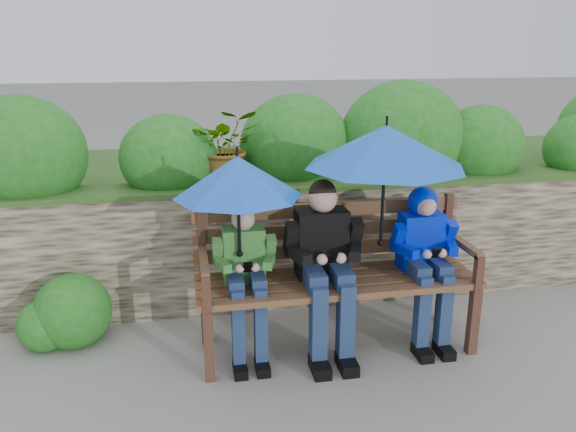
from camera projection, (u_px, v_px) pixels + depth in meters
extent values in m
plane|color=slate|center=(291.00, 344.00, 4.10)|extent=(60.00, 60.00, 0.00)
cube|color=#353025|center=(274.00, 245.00, 4.66)|extent=(8.00, 0.40, 1.00)
cube|color=#2C451A|center=(273.00, 185.00, 4.51)|extent=(8.00, 0.42, 0.04)
cube|color=#2C451A|center=(255.00, 208.00, 5.79)|extent=(8.00, 2.00, 0.96)
ellipsoid|color=#1D5F10|center=(20.00, 154.00, 4.25)|extent=(0.99, 0.80, 0.89)
ellipsoid|color=#1D5F10|center=(168.00, 158.00, 4.46)|extent=(0.77, 0.62, 0.69)
ellipsoid|color=#1D5F10|center=(295.00, 144.00, 4.76)|extent=(0.94, 0.75, 0.85)
ellipsoid|color=#1D5F10|center=(402.00, 138.00, 4.83)|extent=(1.08, 0.87, 0.98)
ellipsoid|color=#1D5F10|center=(480.00, 146.00, 4.94)|extent=(0.80, 0.64, 0.72)
sphere|color=pink|center=(59.00, 174.00, 4.27)|extent=(0.14, 0.14, 0.14)
sphere|color=pink|center=(327.00, 164.00, 4.64)|extent=(0.14, 0.14, 0.14)
sphere|color=pink|center=(514.00, 156.00, 4.94)|extent=(0.14, 0.14, 0.14)
imported|color=#1D5F10|center=(227.00, 146.00, 4.45)|extent=(0.53, 0.46, 0.59)
imported|color=#1D5F10|center=(421.00, 143.00, 4.74)|extent=(0.30, 0.30, 0.54)
sphere|color=#1D5F10|center=(73.00, 311.00, 4.09)|extent=(0.55, 0.55, 0.55)
sphere|color=#1D5F10|center=(45.00, 325.00, 4.03)|extent=(0.39, 0.39, 0.39)
cube|color=#42281C|center=(209.00, 346.00, 3.59)|extent=(0.07, 0.07, 0.49)
cube|color=#42281C|center=(205.00, 312.00, 4.05)|extent=(0.07, 0.07, 0.49)
cube|color=#42281C|center=(473.00, 321.00, 3.92)|extent=(0.07, 0.07, 0.49)
cube|color=#42281C|center=(442.00, 292.00, 4.38)|extent=(0.07, 0.07, 0.49)
cube|color=brown|center=(346.00, 294.00, 3.71)|extent=(1.97, 0.11, 0.04)
cube|color=brown|center=(341.00, 286.00, 3.84)|extent=(1.97, 0.11, 0.04)
cube|color=brown|center=(335.00, 278.00, 3.98)|extent=(1.97, 0.11, 0.04)
cube|color=brown|center=(330.00, 270.00, 4.11)|extent=(1.97, 0.11, 0.04)
cube|color=#42281C|center=(202.00, 243.00, 3.92)|extent=(0.05, 0.05, 0.55)
cube|color=brown|center=(204.00, 262.00, 3.68)|extent=(0.05, 0.51, 0.04)
cube|color=#42281C|center=(206.00, 294.00, 3.49)|extent=(0.05, 0.05, 0.24)
cube|color=#42281C|center=(446.00, 228.00, 4.24)|extent=(0.05, 0.05, 0.55)
cube|color=brown|center=(463.00, 244.00, 4.00)|extent=(0.05, 0.51, 0.04)
cube|color=#42281C|center=(478.00, 273.00, 3.81)|extent=(0.05, 0.05, 0.24)
cube|color=brown|center=(328.00, 249.00, 4.13)|extent=(1.97, 0.04, 0.10)
cube|color=brown|center=(329.00, 229.00, 4.08)|extent=(1.97, 0.04, 0.10)
cube|color=brown|center=(329.00, 209.00, 4.04)|extent=(1.97, 0.04, 0.10)
cube|color=#2D691F|center=(244.00, 254.00, 3.82)|extent=(0.28, 0.17, 0.38)
sphere|color=tan|center=(243.00, 219.00, 3.73)|extent=(0.16, 0.16, 0.16)
sphere|color=tan|center=(243.00, 215.00, 3.73)|extent=(0.15, 0.15, 0.15)
cube|color=#182349|center=(235.00, 282.00, 3.73)|extent=(0.10, 0.26, 0.10)
cube|color=#182349|center=(238.00, 331.00, 3.69)|extent=(0.08, 0.09, 0.58)
cube|color=black|center=(240.00, 369.00, 3.72)|extent=(0.09, 0.18, 0.07)
cube|color=#182349|center=(257.00, 280.00, 3.76)|extent=(0.10, 0.26, 0.10)
cube|color=#182349|center=(261.00, 329.00, 3.72)|extent=(0.08, 0.09, 0.58)
cube|color=black|center=(262.00, 367.00, 3.75)|extent=(0.09, 0.18, 0.07)
cube|color=#2D691F|center=(218.00, 252.00, 3.74)|extent=(0.07, 0.15, 0.21)
cube|color=#2D691F|center=(223.00, 265.00, 3.66)|extent=(0.11, 0.18, 0.06)
sphere|color=tan|center=(240.00, 268.00, 3.61)|extent=(0.06, 0.06, 0.06)
cube|color=#2D691F|center=(270.00, 248.00, 3.80)|extent=(0.07, 0.15, 0.21)
cube|color=#2D691F|center=(269.00, 262.00, 3.71)|extent=(0.11, 0.18, 0.06)
sphere|color=tan|center=(255.00, 267.00, 3.63)|extent=(0.06, 0.06, 0.06)
cube|color=black|center=(248.00, 267.00, 3.61)|extent=(0.06, 0.07, 0.09)
cube|color=black|center=(321.00, 243.00, 3.91)|extent=(0.35, 0.21, 0.48)
sphere|color=tan|center=(323.00, 198.00, 3.79)|extent=(0.20, 0.20, 0.20)
sphere|color=black|center=(323.00, 193.00, 3.79)|extent=(0.19, 0.19, 0.19)
cube|color=#182349|center=(313.00, 276.00, 3.79)|extent=(0.12, 0.33, 0.12)
cube|color=#182349|center=(318.00, 328.00, 3.72)|extent=(0.10, 0.11, 0.60)
cube|color=black|center=(320.00, 367.00, 3.73)|extent=(0.11, 0.23, 0.08)
cube|color=#182349|center=(340.00, 274.00, 3.82)|extent=(0.12, 0.33, 0.12)
cube|color=#182349|center=(345.00, 325.00, 3.75)|extent=(0.10, 0.11, 0.60)
cube|color=black|center=(347.00, 364.00, 3.77)|extent=(0.11, 0.23, 0.08)
cube|color=black|center=(291.00, 239.00, 3.80)|extent=(0.08, 0.19, 0.27)
cube|color=black|center=(300.00, 256.00, 3.70)|extent=(0.13, 0.22, 0.07)
sphere|color=tan|center=(322.00, 259.00, 3.63)|extent=(0.07, 0.07, 0.07)
cube|color=black|center=(355.00, 235.00, 3.88)|extent=(0.08, 0.19, 0.27)
cube|color=black|center=(356.00, 252.00, 3.77)|extent=(0.13, 0.22, 0.07)
sphere|color=tan|center=(341.00, 258.00, 3.66)|extent=(0.07, 0.07, 0.07)
cube|color=black|center=(332.00, 258.00, 3.63)|extent=(0.06, 0.07, 0.09)
cube|color=#030BC6|center=(421.00, 241.00, 4.05)|extent=(0.30, 0.18, 0.41)
sphere|color=tan|center=(424.00, 204.00, 3.94)|extent=(0.17, 0.17, 0.17)
sphere|color=#030BC6|center=(423.00, 201.00, 3.97)|extent=(0.21, 0.21, 0.21)
sphere|color=tan|center=(427.00, 207.00, 3.91)|extent=(0.13, 0.13, 0.13)
cube|color=#182349|center=(416.00, 269.00, 3.94)|extent=(0.11, 0.29, 0.11)
cube|color=#182349|center=(422.00, 316.00, 3.89)|extent=(0.09, 0.10, 0.59)
cube|color=black|center=(422.00, 352.00, 3.92)|extent=(0.10, 0.20, 0.07)
cube|color=#182349|center=(438.00, 267.00, 3.97)|extent=(0.11, 0.29, 0.11)
cube|color=#182349|center=(443.00, 314.00, 3.92)|extent=(0.09, 0.10, 0.59)
cube|color=black|center=(444.00, 350.00, 3.95)|extent=(0.10, 0.20, 0.07)
cube|color=#030BC6|center=(398.00, 237.00, 3.95)|extent=(0.07, 0.16, 0.23)
cube|color=#030BC6|center=(407.00, 251.00, 3.87)|extent=(0.11, 0.19, 0.06)
sphere|color=tan|center=(427.00, 254.00, 3.81)|extent=(0.06, 0.06, 0.06)
cube|color=#030BC6|center=(449.00, 234.00, 4.02)|extent=(0.07, 0.16, 0.23)
cube|color=#030BC6|center=(452.00, 248.00, 3.93)|extent=(0.11, 0.19, 0.06)
sphere|color=tan|center=(442.00, 253.00, 3.83)|extent=(0.06, 0.06, 0.06)
cube|color=black|center=(435.00, 253.00, 3.81)|extent=(0.06, 0.07, 0.09)
cone|color=blue|center=(238.00, 176.00, 3.55)|extent=(0.83, 0.83, 0.26)
cylinder|color=black|center=(237.00, 151.00, 3.50)|extent=(0.02, 0.02, 0.06)
cylinder|color=black|center=(239.00, 216.00, 3.62)|extent=(0.02, 0.02, 0.52)
sphere|color=black|center=(240.00, 254.00, 3.70)|extent=(0.04, 0.04, 0.04)
cone|color=blue|center=(386.00, 146.00, 3.65)|extent=(1.08, 1.08, 0.27)
cylinder|color=black|center=(387.00, 120.00, 3.60)|extent=(0.02, 0.02, 0.06)
cylinder|color=black|center=(383.00, 196.00, 3.75)|extent=(0.02, 0.02, 0.67)
sphere|color=black|center=(381.00, 243.00, 3.85)|extent=(0.04, 0.04, 0.04)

